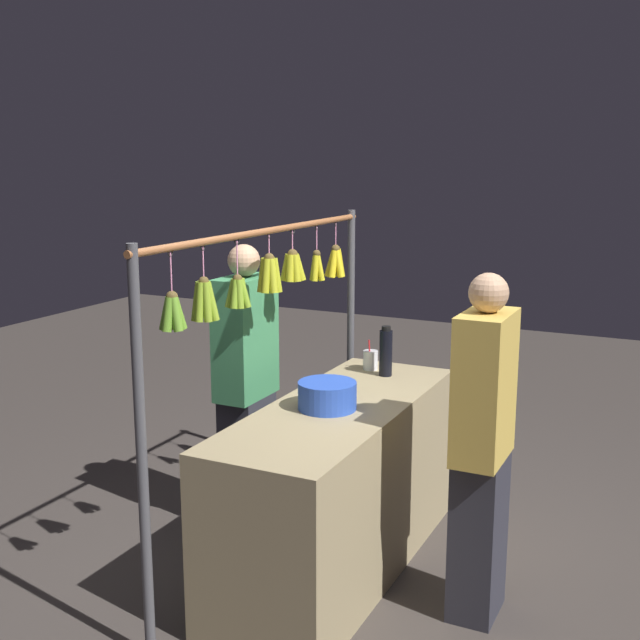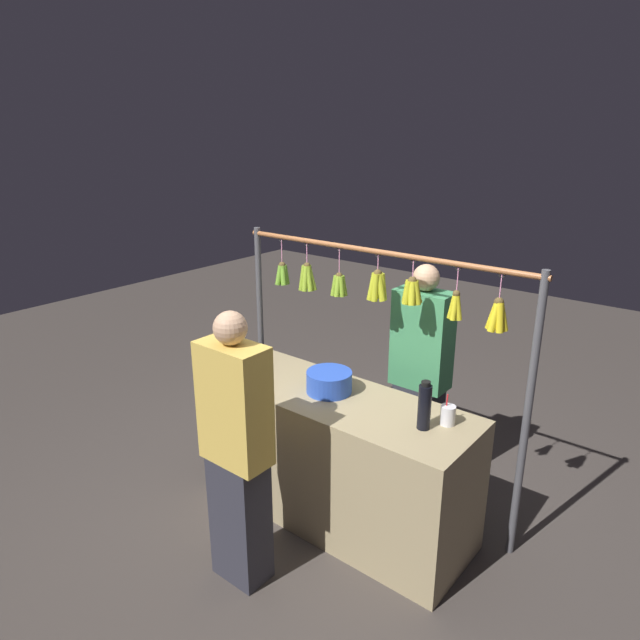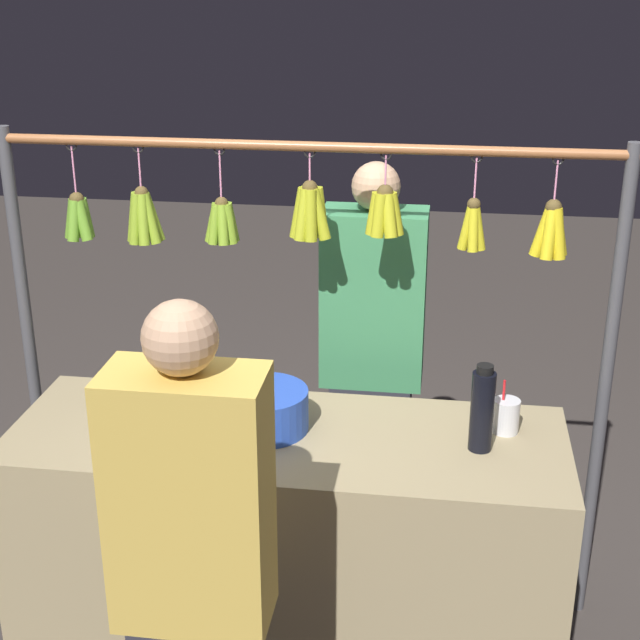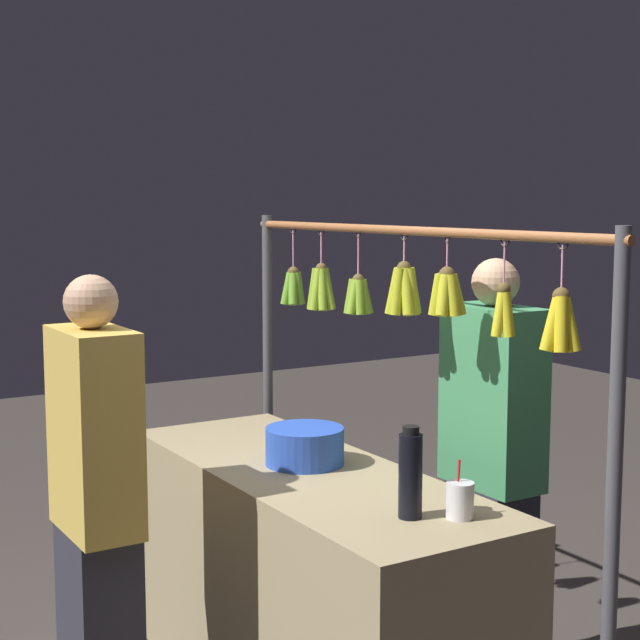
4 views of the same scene
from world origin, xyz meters
The scene contains 8 objects.
ground_plane centered at (0.00, 0.00, 0.00)m, with size 12.00×12.00×0.00m, color #3F3834.
market_counter centered at (0.00, 0.00, 0.42)m, with size 1.73×0.61×0.85m, color tan.
display_rack centered at (0.00, -0.38, 1.25)m, with size 2.07×0.13×1.71m.
water_bottle centered at (-0.59, 0.01, 0.98)m, with size 0.07×0.07×0.27m.
blue_bucket centered at (0.07, -0.03, 0.91)m, with size 0.28×0.28×0.13m, color blue.
drink_cup centered at (-0.67, -0.11, 0.90)m, with size 0.08×0.08×0.17m.
vendor_person centered at (-0.21, -0.64, 0.78)m, with size 0.37×0.20×1.57m.
customer_person centered at (0.09, 0.73, 0.76)m, with size 0.37×0.20×1.55m.
Camera 1 is at (3.36, 1.54, 2.03)m, focal length 45.07 mm.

